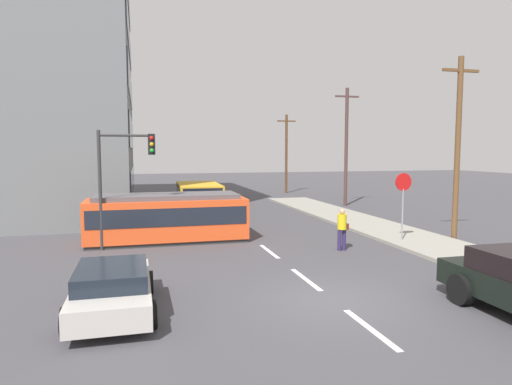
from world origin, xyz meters
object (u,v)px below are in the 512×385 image
object	(u,v)px
parked_sedan_mid	(123,216)
traffic_light_mast	(123,167)
streetcar_tram	(167,217)
pedestrian_crossing	(342,227)
stop_sign	(403,192)
city_bus	(199,197)
utility_pole_near	(458,146)
utility_pole_mid	(346,145)
parked_sedan_near	(113,288)
utility_pole_far	(286,152)

from	to	relation	value
parked_sedan_mid	traffic_light_mast	bearing A→B (deg)	-87.57
streetcar_tram	pedestrian_crossing	bearing A→B (deg)	-28.98
streetcar_tram	stop_sign	xyz separation A→B (m)	(9.76, -3.01, 1.12)
city_bus	utility_pole_near	world-z (taller)	utility_pole_near
stop_sign	traffic_light_mast	distance (m)	11.73
streetcar_tram	utility_pole_mid	bearing A→B (deg)	36.40
pedestrian_crossing	traffic_light_mast	bearing A→B (deg)	163.72
city_bus	parked_sedan_near	xyz separation A→B (m)	(-4.25, -16.46, -0.48)
utility_pole_far	stop_sign	bearing A→B (deg)	-96.35
parked_sedan_near	utility_pole_near	size ratio (longest dim) A/B	0.52
traffic_light_mast	city_bus	bearing A→B (deg)	65.06
traffic_light_mast	utility_pole_far	size ratio (longest dim) A/B	0.65
utility_pole_near	pedestrian_crossing	bearing A→B (deg)	-173.37
utility_pole_near	utility_pole_mid	world-z (taller)	utility_pole_mid
streetcar_tram	parked_sedan_mid	world-z (taller)	streetcar_tram
traffic_light_mast	utility_pole_far	distance (m)	25.97
utility_pole_near	utility_pole_far	distance (m)	23.55
stop_sign	utility_pole_mid	xyz separation A→B (m)	(3.56, 12.83, 2.20)
streetcar_tram	pedestrian_crossing	size ratio (longest dim) A/B	4.10
stop_sign	utility_pole_mid	bearing A→B (deg)	74.47
parked_sedan_near	city_bus	bearing A→B (deg)	75.51
city_bus	utility_pole_near	size ratio (longest dim) A/B	0.65
parked_sedan_near	stop_sign	world-z (taller)	stop_sign
city_bus	pedestrian_crossing	bearing A→B (deg)	-69.85
city_bus	utility_pole_far	world-z (taller)	utility_pole_far
utility_pole_near	utility_pole_far	world-z (taller)	utility_pole_near
stop_sign	parked_sedan_near	bearing A→B (deg)	-154.06
utility_pole_mid	pedestrian_crossing	bearing A→B (deg)	-116.39
streetcar_tram	pedestrian_crossing	distance (m)	7.58
streetcar_tram	traffic_light_mast	bearing A→B (deg)	-145.66
utility_pole_near	utility_pole_mid	distance (m)	12.86
pedestrian_crossing	parked_sedan_mid	xyz separation A→B (m)	(-8.63, 7.63, -0.32)
parked_sedan_near	stop_sign	bearing A→B (deg)	25.94
parked_sedan_near	utility_pole_far	distance (m)	32.64
parked_sedan_near	traffic_light_mast	size ratio (longest dim) A/B	0.88
parked_sedan_near	parked_sedan_mid	xyz separation A→B (m)	(-0.16, 12.61, 0.00)
streetcar_tram	parked_sedan_mid	size ratio (longest dim) A/B	1.52
city_bus	utility_pole_far	bearing A→B (deg)	51.99
parked_sedan_near	pedestrian_crossing	bearing A→B (deg)	30.46
parked_sedan_mid	utility_pole_mid	world-z (taller)	utility_pole_mid
streetcar_tram	utility_pole_mid	size ratio (longest dim) A/B	0.81
parked_sedan_near	utility_pole_far	world-z (taller)	utility_pole_far
city_bus	parked_sedan_mid	xyz separation A→B (m)	(-4.42, -3.84, -0.48)
utility_pole_near	parked_sedan_mid	bearing A→B (deg)	154.20
parked_sedan_near	utility_pole_near	distance (m)	15.73
streetcar_tram	stop_sign	distance (m)	10.27
parked_sedan_mid	stop_sign	xyz separation A→B (m)	(11.75, -6.97, 1.57)
parked_sedan_mid	utility_pole_near	xyz separation A→B (m)	(14.40, -6.96, 3.57)
utility_pole_near	utility_pole_mid	xyz separation A→B (m)	(0.92, 12.82, 0.21)
pedestrian_crossing	parked_sedan_near	xyz separation A→B (m)	(-8.46, -4.98, -0.32)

